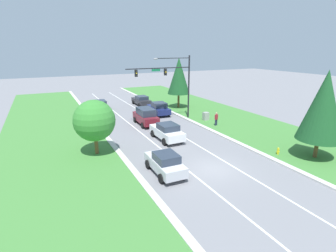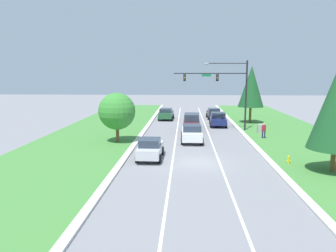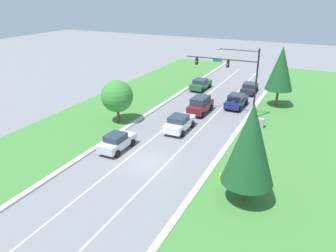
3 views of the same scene
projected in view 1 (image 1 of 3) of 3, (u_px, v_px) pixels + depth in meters
ground_plane at (212, 169)px, 20.42m from camera, size 160.00×160.00×0.00m
curb_strip_right at (266, 156)px, 22.77m from camera, size 0.50×90.00×0.15m
curb_strip_left at (144, 184)px, 18.03m from camera, size 0.50×90.00×0.15m
grass_verge_right at (307, 147)px, 24.98m from camera, size 10.00×90.00×0.08m
grass_verge_left at (63, 203)px, 15.84m from camera, size 10.00×90.00×0.08m
lane_stripe_inner_left at (192, 174)px, 19.66m from camera, size 0.14×81.00×0.01m
lane_stripe_inner_right at (231, 165)px, 21.17m from camera, size 0.14×81.00×0.01m
traffic_signal_mast at (172, 78)px, 32.98m from camera, size 8.57×0.41×8.23m
silver_sedan at (165, 163)px, 19.49m from camera, size 1.99×4.20×1.67m
white_sedan at (167, 131)px, 26.79m from camera, size 2.15×4.64×1.74m
navy_sedan at (159, 108)px, 37.01m from camera, size 2.28×4.68×1.80m
forest_sedan at (100, 106)px, 39.12m from camera, size 2.23×4.73×1.65m
burgundy_suv at (146, 116)px, 32.13m from camera, size 2.14×4.67×2.07m
charcoal_sedan at (141, 100)px, 43.29m from camera, size 2.12×4.53×1.56m
utility_cabinet at (206, 116)px, 34.04m from camera, size 0.70×0.60×1.10m
pedestrian at (216, 119)px, 31.51m from camera, size 0.43×0.33×1.69m
fire_hydrant at (278, 151)px, 23.06m from camera, size 0.34×0.20×0.70m
conifer_near_right_tree at (179, 76)px, 40.13m from camera, size 3.43×3.43×7.75m
oak_near_left_tree at (94, 121)px, 22.44m from camera, size 3.59×3.59×4.90m
conifer_far_right_tree at (323, 106)px, 21.28m from camera, size 3.63×3.63×7.48m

